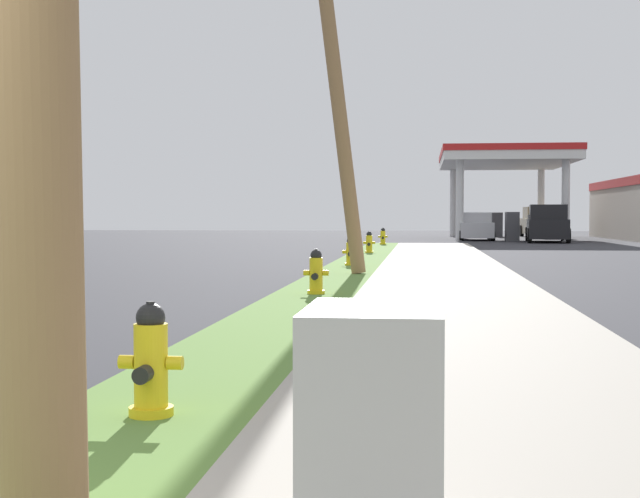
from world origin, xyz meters
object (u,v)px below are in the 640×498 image
(utility_pole_midground, at_px, (331,46))
(fire_hydrant_nearest, at_px, (151,366))
(fire_hydrant_fifth, at_px, (383,237))
(fire_hydrant_third, at_px, (350,253))
(fire_hydrant_second, at_px, (316,274))
(truck_tan_at_forecourt, at_px, (542,223))
(truck_black_on_apron, at_px, (547,225))
(utility_cabinet, at_px, (373,456))
(fire_hydrant_fourth, at_px, (369,243))
(car_silver_by_near_pump, at_px, (476,228))

(utility_pole_midground, bearing_deg, fire_hydrant_nearest, -88.99)
(fire_hydrant_nearest, height_order, fire_hydrant_fifth, same)
(fire_hydrant_third, relative_size, fire_hydrant_fifth, 1.00)
(fire_hydrant_second, bearing_deg, truck_tan_at_forecourt, 78.00)
(fire_hydrant_second, bearing_deg, truck_black_on_apron, 76.14)
(utility_cabinet, bearing_deg, fire_hydrant_third, 94.78)
(truck_tan_at_forecourt, xyz_separation_m, truck_black_on_apron, (-1.10, -10.59, 0.00))
(fire_hydrant_nearest, xyz_separation_m, utility_cabinet, (1.58, -2.47, 0.12))
(utility_cabinet, bearing_deg, fire_hydrant_nearest, 122.57)
(fire_hydrant_second, relative_size, fire_hydrant_third, 1.00)
(utility_cabinet, bearing_deg, fire_hydrant_fourth, 93.38)
(truck_tan_at_forecourt, bearing_deg, fire_hydrant_third, -104.89)
(fire_hydrant_nearest, bearing_deg, fire_hydrant_second, 89.96)
(fire_hydrant_fifth, xyz_separation_m, truck_black_on_apron, (8.30, 8.50, 0.47))
(fire_hydrant_nearest, xyz_separation_m, fire_hydrant_second, (0.01, 9.09, 0.00))
(truck_tan_at_forecourt, distance_m, truck_black_on_apron, 10.65)
(fire_hydrant_fifth, height_order, truck_tan_at_forecourt, truck_tan_at_forecourt)
(fire_hydrant_nearest, distance_m, fire_hydrant_third, 17.59)
(fire_hydrant_fourth, distance_m, utility_pole_midground, 12.31)
(fire_hydrant_second, relative_size, truck_black_on_apron, 0.13)
(fire_hydrant_nearest, bearing_deg, fire_hydrant_fifth, 89.96)
(fire_hydrant_nearest, distance_m, truck_tan_at_forecourt, 54.23)
(utility_pole_midground, bearing_deg, fire_hydrant_fourth, 89.12)
(fire_hydrant_second, bearing_deg, fire_hydrant_fifth, 89.96)
(fire_hydrant_fifth, distance_m, utility_cabinet, 36.82)
(fire_hydrant_third, bearing_deg, fire_hydrant_nearest, -89.68)
(truck_black_on_apron, bearing_deg, truck_tan_at_forecourt, 84.09)
(fire_hydrant_nearest, relative_size, fire_hydrant_fifth, 1.00)
(utility_cabinet, bearing_deg, utility_pole_midground, 96.28)
(fire_hydrant_fifth, height_order, car_silver_by_near_pump, car_silver_by_near_pump)
(fire_hydrant_fifth, distance_m, truck_black_on_apron, 11.89)
(utility_cabinet, bearing_deg, car_silver_by_near_pump, 86.20)
(utility_pole_midground, xyz_separation_m, truck_tan_at_forecourt, (9.67, 39.28, -4.23))
(utility_pole_midground, bearing_deg, fire_hydrant_third, 87.53)
(fire_hydrant_third, xyz_separation_m, fire_hydrant_fourth, (0.02, 7.92, 0.00))
(truck_tan_at_forecourt, bearing_deg, fire_hydrant_nearest, -100.01)
(fire_hydrant_nearest, bearing_deg, truck_black_on_apron, 78.99)
(fire_hydrant_fifth, distance_m, car_silver_by_near_pump, 12.67)
(utility_pole_midground, distance_m, car_silver_by_near_pump, 32.62)
(fire_hydrant_nearest, height_order, fire_hydrant_third, same)
(fire_hydrant_fourth, bearing_deg, car_silver_by_near_pump, 76.65)
(fire_hydrant_fourth, height_order, fire_hydrant_fifth, same)
(fire_hydrant_fifth, bearing_deg, fire_hydrant_nearest, -90.04)
(fire_hydrant_second, relative_size, car_silver_by_near_pump, 0.16)
(truck_tan_at_forecourt, bearing_deg, utility_pole_midground, -103.84)
(fire_hydrant_second, bearing_deg, fire_hydrant_nearest, -90.04)
(fire_hydrant_third, height_order, fire_hydrant_fourth, same)
(utility_cabinet, xyz_separation_m, truck_black_on_apron, (6.75, 45.29, 0.35))
(truck_tan_at_forecourt, relative_size, truck_black_on_apron, 0.99)
(fire_hydrant_fourth, distance_m, car_silver_by_near_pump, 21.11)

